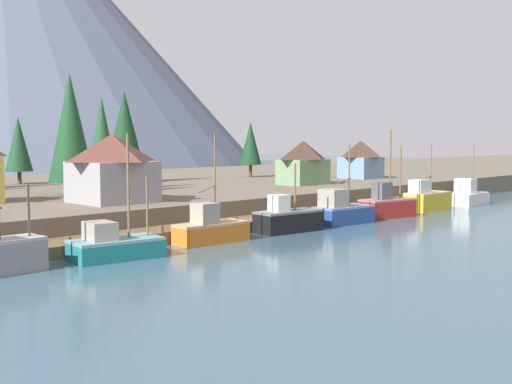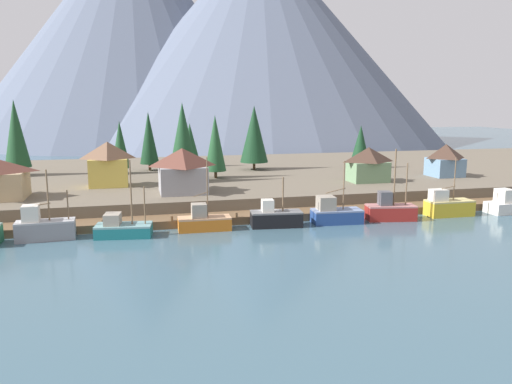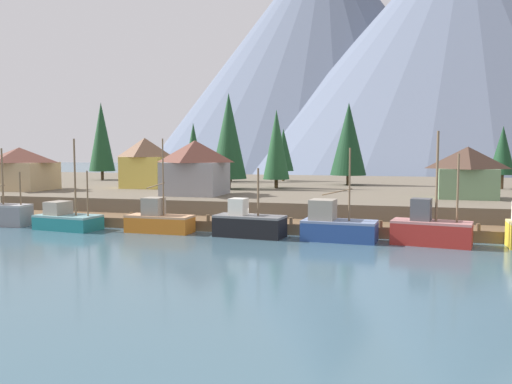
{
  "view_description": "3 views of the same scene",
  "coord_description": "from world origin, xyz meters",
  "px_view_note": "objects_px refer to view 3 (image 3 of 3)",
  "views": [
    {
      "loc": [
        -42.47,
        -41.02,
        8.48
      ],
      "look_at": [
        0.74,
        2.45,
        3.36
      ],
      "focal_mm": 45.68,
      "sensor_mm": 36.0,
      "label": 1
    },
    {
      "loc": [
        -16.4,
        -60.04,
        15.13
      ],
      "look_at": [
        -0.61,
        3.58,
        3.47
      ],
      "focal_mm": 35.36,
      "sensor_mm": 36.0,
      "label": 2
    },
    {
      "loc": [
        13.38,
        -47.91,
        7.9
      ],
      "look_at": [
        -0.18,
        3.65,
        3.58
      ],
      "focal_mm": 37.92,
      "sensor_mm": 36.0,
      "label": 3
    }
  ],
  "objects_px": {
    "fishing_boat_teal": "(67,220)",
    "conifer_far_left": "(283,150)",
    "conifer_mid_right": "(503,150)",
    "conifer_near_right": "(229,136)",
    "house_green": "(467,172)",
    "house_yellow": "(145,162)",
    "fishing_boat_blue": "(336,226)",
    "conifer_near_left": "(102,137)",
    "conifer_back_left": "(276,145)",
    "house_grey": "(195,167)",
    "fishing_boat_orange": "(159,221)",
    "conifer_mid_left": "(230,144)",
    "conifer_centre": "(193,149)",
    "fishing_boat_black": "(249,224)",
    "fishing_boat_red": "(430,229)",
    "house_tan": "(20,168)",
    "conifer_back_right": "(349,139)"
  },
  "relations": [
    {
      "from": "fishing_boat_teal",
      "to": "conifer_far_left",
      "type": "bearing_deg",
      "value": 80.99
    },
    {
      "from": "conifer_mid_right",
      "to": "conifer_near_right",
      "type": "bearing_deg",
      "value": -165.26
    },
    {
      "from": "house_green",
      "to": "house_yellow",
      "type": "relative_size",
      "value": 0.92
    },
    {
      "from": "fishing_boat_blue",
      "to": "conifer_near_left",
      "type": "relative_size",
      "value": 0.6
    },
    {
      "from": "conifer_near_right",
      "to": "conifer_back_left",
      "type": "distance_m",
      "value": 6.69
    },
    {
      "from": "house_grey",
      "to": "house_green",
      "type": "height_order",
      "value": "house_grey"
    },
    {
      "from": "fishing_boat_orange",
      "to": "conifer_back_left",
      "type": "bearing_deg",
      "value": 78.98
    },
    {
      "from": "conifer_near_left",
      "to": "conifer_back_left",
      "type": "distance_m",
      "value": 34.84
    },
    {
      "from": "conifer_mid_left",
      "to": "conifer_back_left",
      "type": "xyz_separation_m",
      "value": [
        10.48,
        -12.45,
        -0.22
      ]
    },
    {
      "from": "conifer_near_left",
      "to": "conifer_mid_left",
      "type": "distance_m",
      "value": 22.62
    },
    {
      "from": "conifer_centre",
      "to": "conifer_far_left",
      "type": "bearing_deg",
      "value": 27.25
    },
    {
      "from": "fishing_boat_black",
      "to": "conifer_near_left",
      "type": "height_order",
      "value": "conifer_near_left"
    },
    {
      "from": "fishing_boat_black",
      "to": "house_green",
      "type": "distance_m",
      "value": 25.74
    },
    {
      "from": "conifer_near_right",
      "to": "fishing_boat_black",
      "type": "bearing_deg",
      "value": -68.22
    },
    {
      "from": "fishing_boat_red",
      "to": "house_yellow",
      "type": "xyz_separation_m",
      "value": [
        -35.95,
        21.22,
        4.71
      ]
    },
    {
      "from": "house_tan",
      "to": "conifer_back_left",
      "type": "distance_m",
      "value": 33.82
    },
    {
      "from": "house_tan",
      "to": "conifer_far_left",
      "type": "bearing_deg",
      "value": 43.59
    },
    {
      "from": "fishing_boat_red",
      "to": "conifer_near_left",
      "type": "bearing_deg",
      "value": 154.54
    },
    {
      "from": "conifer_mid_left",
      "to": "conifer_centre",
      "type": "xyz_separation_m",
      "value": [
        -5.17,
        -3.15,
        -0.89
      ]
    },
    {
      "from": "fishing_boat_orange",
      "to": "conifer_far_left",
      "type": "height_order",
      "value": "conifer_far_left"
    },
    {
      "from": "house_grey",
      "to": "conifer_back_right",
      "type": "relative_size",
      "value": 0.57
    },
    {
      "from": "fishing_boat_blue",
      "to": "conifer_near_right",
      "type": "xyz_separation_m",
      "value": [
        -16.72,
        22.38,
        8.27
      ]
    },
    {
      "from": "fishing_boat_orange",
      "to": "conifer_near_left",
      "type": "bearing_deg",
      "value": 128.65
    },
    {
      "from": "house_green",
      "to": "conifer_mid_left",
      "type": "distance_m",
      "value": 40.63
    },
    {
      "from": "fishing_boat_red",
      "to": "house_yellow",
      "type": "distance_m",
      "value": 42.01
    },
    {
      "from": "house_tan",
      "to": "conifer_centre",
      "type": "bearing_deg",
      "value": 52.74
    },
    {
      "from": "conifer_mid_left",
      "to": "house_grey",
      "type": "bearing_deg",
      "value": -81.75
    },
    {
      "from": "conifer_back_left",
      "to": "conifer_far_left",
      "type": "xyz_separation_m",
      "value": [
        -2.41,
        16.12,
        -0.76
      ]
    },
    {
      "from": "conifer_near_left",
      "to": "conifer_far_left",
      "type": "relative_size",
      "value": 1.53
    },
    {
      "from": "house_grey",
      "to": "conifer_far_left",
      "type": "xyz_separation_m",
      "value": [
        4.41,
        28.89,
        1.91
      ]
    },
    {
      "from": "conifer_back_right",
      "to": "fishing_boat_red",
      "type": "bearing_deg",
      "value": -74.23
    },
    {
      "from": "conifer_near_right",
      "to": "conifer_centre",
      "type": "distance_m",
      "value": 16.11
    },
    {
      "from": "fishing_boat_orange",
      "to": "house_green",
      "type": "bearing_deg",
      "value": 29.52
    },
    {
      "from": "conifer_near_left",
      "to": "conifer_mid_right",
      "type": "distance_m",
      "value": 62.68
    },
    {
      "from": "fishing_boat_teal",
      "to": "conifer_back_right",
      "type": "bearing_deg",
      "value": 63.2
    },
    {
      "from": "fishing_boat_teal",
      "to": "conifer_back_left",
      "type": "bearing_deg",
      "value": 67.56
    },
    {
      "from": "house_grey",
      "to": "conifer_near_right",
      "type": "distance_m",
      "value": 10.29
    },
    {
      "from": "house_grey",
      "to": "conifer_far_left",
      "type": "bearing_deg",
      "value": 81.32
    },
    {
      "from": "fishing_boat_orange",
      "to": "conifer_back_left",
      "type": "xyz_separation_m",
      "value": [
        5.69,
        25.28,
        7.3
      ]
    },
    {
      "from": "conifer_near_right",
      "to": "conifer_centre",
      "type": "bearing_deg",
      "value": 128.27
    },
    {
      "from": "conifer_near_right",
      "to": "conifer_far_left",
      "type": "height_order",
      "value": "conifer_near_right"
    },
    {
      "from": "house_tan",
      "to": "conifer_mid_left",
      "type": "xyz_separation_m",
      "value": [
        21.12,
        24.11,
        3.31
      ]
    },
    {
      "from": "conifer_back_right",
      "to": "conifer_far_left",
      "type": "height_order",
      "value": "conifer_back_right"
    },
    {
      "from": "house_grey",
      "to": "conifer_near_right",
      "type": "height_order",
      "value": "conifer_near_right"
    },
    {
      "from": "conifer_far_left",
      "to": "house_tan",
      "type": "bearing_deg",
      "value": -136.41
    },
    {
      "from": "fishing_boat_red",
      "to": "conifer_mid_right",
      "type": "bearing_deg",
      "value": 81.31
    },
    {
      "from": "fishing_boat_blue",
      "to": "conifer_far_left",
      "type": "bearing_deg",
      "value": 112.35
    },
    {
      "from": "conifer_far_left",
      "to": "fishing_boat_blue",
      "type": "bearing_deg",
      "value": -72.22
    },
    {
      "from": "conifer_near_right",
      "to": "conifer_mid_left",
      "type": "xyz_separation_m",
      "value": [
        -4.75,
        15.72,
        -0.9
      ]
    },
    {
      "from": "conifer_back_left",
      "to": "conifer_mid_right",
      "type": "bearing_deg",
      "value": 11.49
    }
  ]
}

